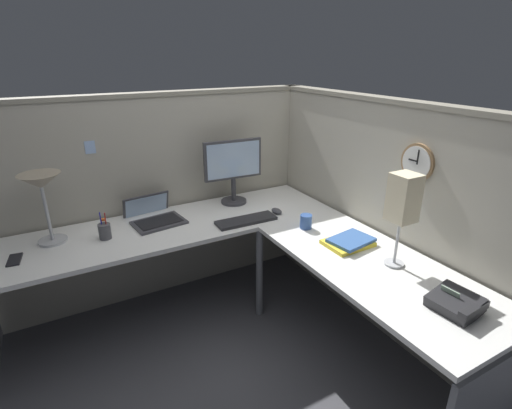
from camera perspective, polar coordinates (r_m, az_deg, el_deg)
ground_plane at (r=2.86m, az=-0.79°, el=-18.41°), size 6.80×6.80×0.00m
cubicle_wall_back at (r=3.06m, az=-14.72°, el=0.92°), size 2.57×0.12×1.58m
cubicle_wall_right at (r=2.73m, az=18.17°, el=-2.01°), size 0.12×2.37×1.58m
desk at (r=2.41m, az=-3.42°, el=-8.55°), size 2.35×2.15×0.73m
monitor at (r=2.96m, az=-3.40°, el=5.60°), size 0.46×0.20×0.50m
laptop at (r=2.83m, az=-14.94°, el=-1.65°), size 0.39×0.42×0.22m
keyboard at (r=2.70m, az=-1.47°, el=-2.36°), size 0.43×0.15×0.02m
computer_mouse at (r=2.85m, az=3.08°, el=-0.96°), size 0.06×0.10×0.03m
desk_lamp_dome at (r=2.62m, az=-29.17°, el=2.28°), size 0.24×0.24×0.44m
pen_cup at (r=2.63m, az=-21.48°, el=-3.67°), size 0.08×0.08×0.18m
cell_phone at (r=2.62m, az=-32.13°, el=-6.93°), size 0.08×0.15×0.01m
office_phone at (r=2.04m, az=27.54°, el=-12.92°), size 0.20×0.22×0.11m
book_stack at (r=2.45m, az=13.63°, el=-5.39°), size 0.30×0.23×0.04m
desk_lamp_paper at (r=2.17m, az=20.95°, el=0.55°), size 0.13×0.13×0.53m
coffee_mug at (r=2.61m, az=7.40°, el=-2.53°), size 0.08×0.08×0.10m
wall_clock at (r=2.40m, az=22.83°, el=5.77°), size 0.04×0.22×0.22m
pinned_note_leftmost at (r=2.82m, az=-23.35°, el=7.77°), size 0.07×0.00×0.08m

